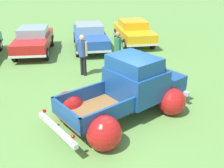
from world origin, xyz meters
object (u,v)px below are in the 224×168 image
object	(u,v)px
spectator_0	(83,53)
show_car_3	(133,31)
vintage_pickup_truck	(129,92)
lane_cone_0	(142,75)
show_car_2	(90,35)
spectator_1	(118,48)
show_car_1	(34,39)

from	to	relation	value
spectator_0	show_car_3	bearing A→B (deg)	-169.25
vintage_pickup_truck	lane_cone_0	bearing A→B (deg)	35.29
show_car_2	spectator_1	size ratio (longest dim) A/B	2.83
show_car_2	spectator_1	bearing A→B (deg)	14.84
show_car_2	spectator_0	world-z (taller)	spectator_0
show_car_3	spectator_0	bearing A→B (deg)	-35.82
spectator_0	spectator_1	bearing A→B (deg)	155.83
show_car_2	show_car_3	bearing A→B (deg)	103.02
show_car_2	show_car_3	size ratio (longest dim) A/B	1.07
vintage_pickup_truck	show_car_3	size ratio (longest dim) A/B	1.07
show_car_2	spectator_0	size ratio (longest dim) A/B	2.72
vintage_pickup_truck	show_car_1	bearing A→B (deg)	87.56
show_car_2	spectator_0	xyz separation A→B (m)	(-1.61, -4.06, 0.27)
vintage_pickup_truck	spectator_0	distance (m)	3.79
vintage_pickup_truck	show_car_2	distance (m)	7.90
show_car_1	vintage_pickup_truck	bearing A→B (deg)	30.04
show_car_2	show_car_3	xyz separation A→B (m)	(2.91, 0.02, -0.00)
vintage_pickup_truck	show_car_3	distance (m)	8.83
show_car_1	show_car_3	distance (m)	6.13
show_car_1	spectator_0	distance (m)	4.61
show_car_3	spectator_1	bearing A→B (deg)	-23.47
vintage_pickup_truck	show_car_1	xyz separation A→B (m)	(-2.05, 8.06, 0.02)
show_car_1	show_car_3	world-z (taller)	same
show_car_3	spectator_1	xyz separation A→B (m)	(-2.76, -3.86, 0.23)
show_car_1	spectator_1	bearing A→B (deg)	55.21
spectator_1	show_car_1	bearing A→B (deg)	-36.64
show_car_3	lane_cone_0	xyz separation A→B (m)	(-2.47, -5.78, -0.47)
spectator_1	lane_cone_0	bearing A→B (deg)	112.49
vintage_pickup_truck	spectator_1	world-z (taller)	vintage_pickup_truck
spectator_0	spectator_1	size ratio (longest dim) A/B	1.04
vintage_pickup_truck	show_car_2	bearing A→B (deg)	64.80
lane_cone_0	show_car_3	bearing A→B (deg)	66.86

